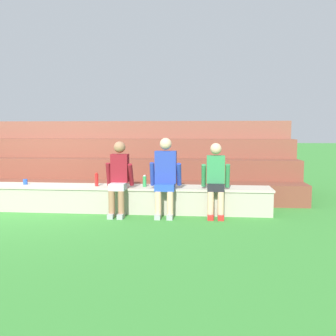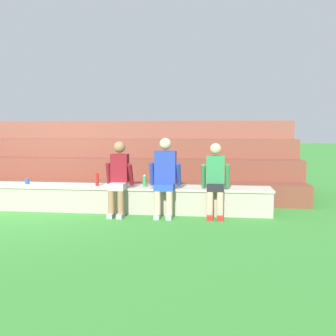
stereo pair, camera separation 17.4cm
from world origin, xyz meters
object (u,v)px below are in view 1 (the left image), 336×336
at_px(person_far_left, 119,177).
at_px(water_bottle_center_gap, 145,181).
at_px(water_bottle_near_right, 97,180).
at_px(person_center, 216,178).
at_px(plastic_cup_middle, 25,182).
at_px(person_left_of_center, 165,175).

xyz_separation_m(person_far_left, water_bottle_center_gap, (0.42, 0.28, -0.11)).
height_order(person_far_left, water_bottle_near_right, person_far_left).
relative_size(person_center, plastic_cup_middle, 12.45).
bearing_deg(person_center, person_far_left, -178.41).
bearing_deg(person_far_left, plastic_cup_middle, 169.92).
height_order(person_far_left, water_bottle_center_gap, person_far_left).
bearing_deg(person_far_left, person_left_of_center, 0.99).
distance_m(person_left_of_center, water_bottle_center_gap, 0.51).
bearing_deg(water_bottle_center_gap, person_left_of_center, -32.78).
distance_m(person_far_left, person_left_of_center, 0.83).
bearing_deg(plastic_cup_middle, person_left_of_center, -6.77).
bearing_deg(person_left_of_center, water_bottle_near_right, 168.83).
bearing_deg(person_left_of_center, person_center, 2.16).
xyz_separation_m(water_bottle_near_right, water_bottle_center_gap, (0.90, 0.01, -0.02)).
height_order(person_left_of_center, plastic_cup_middle, person_left_of_center).
distance_m(person_far_left, water_bottle_near_right, 0.56).
height_order(person_left_of_center, water_bottle_center_gap, person_left_of_center).
xyz_separation_m(person_far_left, person_left_of_center, (0.83, 0.01, 0.04)).
distance_m(person_center, water_bottle_center_gap, 1.31).
relative_size(person_far_left, person_left_of_center, 0.95).
xyz_separation_m(person_left_of_center, person_center, (0.88, 0.03, -0.05)).
distance_m(person_left_of_center, water_bottle_near_right, 1.34).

